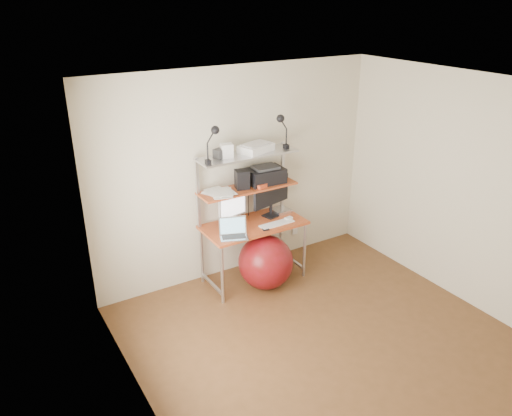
% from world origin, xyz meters
% --- Properties ---
extents(room, '(3.60, 3.60, 3.60)m').
position_xyz_m(room, '(0.00, 0.00, 1.25)').
color(room, brown).
rests_on(room, ground).
extents(computer_desk, '(1.20, 0.60, 1.57)m').
position_xyz_m(computer_desk, '(0.00, 1.50, 0.96)').
color(computer_desk, '#C55426').
rests_on(computer_desk, ground).
extents(desktop, '(1.20, 0.60, 0.00)m').
position_xyz_m(desktop, '(0.00, 1.44, 0.74)').
color(desktop, '#C55426').
rests_on(desktop, computer_desk).
extents(mid_shelf, '(1.18, 0.34, 0.00)m').
position_xyz_m(mid_shelf, '(0.00, 1.57, 1.15)').
color(mid_shelf, '#C55426').
rests_on(mid_shelf, computer_desk).
extents(top_shelf, '(1.18, 0.34, 0.00)m').
position_xyz_m(top_shelf, '(0.00, 1.57, 1.55)').
color(top_shelf, '#BBBBC0').
rests_on(top_shelf, computer_desk).
extents(floor, '(3.60, 3.60, 0.00)m').
position_xyz_m(floor, '(0.00, 0.00, 0.00)').
color(floor, brown).
rests_on(floor, ground).
extents(wall_outlet, '(0.08, 0.01, 0.12)m').
position_xyz_m(wall_outlet, '(0.85, 1.79, 0.30)').
color(wall_outlet, white).
rests_on(wall_outlet, room).
extents(monitor_silver, '(0.39, 0.17, 0.43)m').
position_xyz_m(monitor_silver, '(-0.23, 1.53, 0.97)').
color(monitor_silver, silver).
rests_on(monitor_silver, desktop).
extents(monitor_black, '(0.55, 0.20, 0.56)m').
position_xyz_m(monitor_black, '(0.30, 1.54, 1.02)').
color(monitor_black, black).
rests_on(monitor_black, desktop).
extents(laptop, '(0.37, 0.33, 0.27)m').
position_xyz_m(laptop, '(-0.36, 1.28, 0.78)').
color(laptop, silver).
rests_on(laptop, desktop).
extents(keyboard, '(0.43, 0.13, 0.01)m').
position_xyz_m(keyboard, '(0.22, 1.29, 0.75)').
color(keyboard, white).
rests_on(keyboard, desktop).
extents(mouse, '(0.10, 0.07, 0.02)m').
position_xyz_m(mouse, '(0.42, 1.33, 0.75)').
color(mouse, white).
rests_on(mouse, desktop).
extents(mac_mini, '(0.22, 0.22, 0.04)m').
position_xyz_m(mac_mini, '(0.46, 1.56, 0.76)').
color(mac_mini, silver).
rests_on(mac_mini, desktop).
extents(phone, '(0.11, 0.15, 0.01)m').
position_xyz_m(phone, '(0.04, 1.27, 0.75)').
color(phone, black).
rests_on(phone, desktop).
extents(printer, '(0.44, 0.31, 0.20)m').
position_xyz_m(printer, '(0.26, 1.60, 1.25)').
color(printer, black).
rests_on(printer, mid_shelf).
extents(nas_cube, '(0.18, 0.18, 0.22)m').
position_xyz_m(nas_cube, '(-0.07, 1.58, 1.26)').
color(nas_cube, black).
rests_on(nas_cube, mid_shelf).
extents(red_box, '(0.19, 0.15, 0.05)m').
position_xyz_m(red_box, '(0.14, 1.50, 1.17)').
color(red_box, '#CA4420').
rests_on(red_box, mid_shelf).
extents(scanner, '(0.44, 0.35, 0.10)m').
position_xyz_m(scanner, '(0.12, 1.59, 1.60)').
color(scanner, white).
rests_on(scanner, top_shelf).
extents(box_white, '(0.15, 0.14, 0.15)m').
position_xyz_m(box_white, '(-0.26, 1.58, 1.63)').
color(box_white, white).
rests_on(box_white, top_shelf).
extents(box_grey, '(0.13, 0.13, 0.10)m').
position_xyz_m(box_grey, '(-0.34, 1.59, 1.60)').
color(box_grey, '#303033').
rests_on(box_grey, top_shelf).
extents(clip_lamp_left, '(0.16, 0.09, 0.40)m').
position_xyz_m(clip_lamp_left, '(-0.47, 1.46, 1.84)').
color(clip_lamp_left, black).
rests_on(clip_lamp_left, top_shelf).
extents(clip_lamp_right, '(0.16, 0.09, 0.41)m').
position_xyz_m(clip_lamp_right, '(0.41, 1.51, 1.85)').
color(clip_lamp_right, black).
rests_on(clip_lamp_right, top_shelf).
extents(exercise_ball, '(0.64, 0.64, 0.64)m').
position_xyz_m(exercise_ball, '(0.04, 1.23, 0.32)').
color(exercise_ball, maroon).
rests_on(exercise_ball, floor).
extents(paper_stack, '(0.35, 0.41, 0.03)m').
position_xyz_m(paper_stack, '(-0.37, 1.56, 1.17)').
color(paper_stack, white).
rests_on(paper_stack, mid_shelf).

